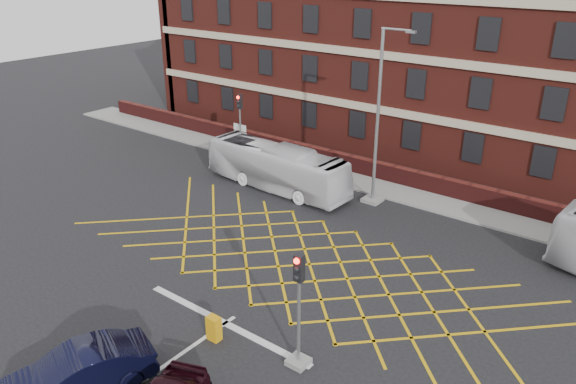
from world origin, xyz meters
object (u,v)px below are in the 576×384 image
Objects in this scene: bus_left at (277,167)px; utility_cabinet at (214,328)px; direction_signs at (240,135)px; traffic_light_far at (241,131)px; street_lamp at (377,146)px; traffic_light_near at (299,321)px; car_navy at (77,374)px.

bus_left reaches higher than utility_cabinet.
direction_signs is at bearing 63.17° from bus_left.
utility_cabinet is at bearing -50.75° from direction_signs.
traffic_light_far is 0.45× the size of street_lamp.
traffic_light_near is 14.33m from street_lamp.
street_lamp reaches higher than traffic_light_near.
car_navy is 4.82m from utility_cabinet.
car_navy is (5.55, -17.03, -0.53)m from bus_left.
direction_signs is at bearing 129.25° from utility_cabinet.
utility_cabinet is at bearing -84.03° from street_lamp.
traffic_light_far is at bearing 173.73° from street_lamp.
street_lamp is at bearing 109.31° from traffic_light_near.
car_navy is at bearing -159.34° from bus_left.
traffic_light_near is at bearing 13.66° from utility_cabinet.
car_navy is at bearing -89.98° from street_lamp.
utility_cabinet is (7.04, -12.45, -0.84)m from bus_left.
traffic_light_far reaches higher than utility_cabinet.
traffic_light_near reaches higher than bus_left.
traffic_light_far reaches higher than direction_signs.
bus_left is at bearing 119.46° from utility_cabinet.
car_navy is at bearing -107.94° from utility_cabinet.
bus_left is 15.54m from traffic_light_near.
car_navy is at bearing -61.06° from traffic_light_far.
direction_signs is at bearing 172.41° from street_lamp.
traffic_light_near reaches higher than direction_signs.
street_lamp reaches higher than bus_left.
bus_left is at bearing -28.43° from traffic_light_far.
street_lamp reaches higher than traffic_light_far.
traffic_light_near is 1.94× the size of direction_signs.
utility_cabinet is (-3.22, -0.78, -1.29)m from traffic_light_near.
traffic_light_far is (-15.77, 14.66, 0.00)m from traffic_light_near.
bus_left reaches higher than car_navy.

